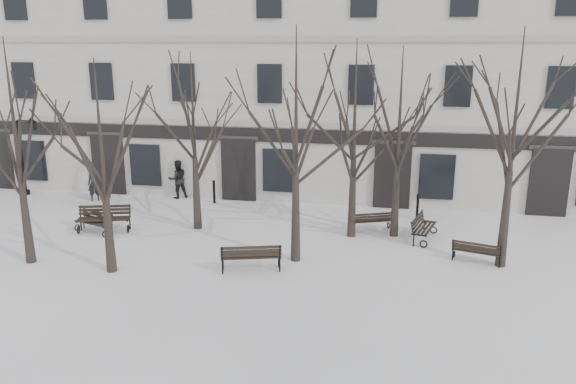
% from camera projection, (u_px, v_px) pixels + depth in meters
% --- Properties ---
extents(ground, '(100.00, 100.00, 0.00)m').
position_uv_depth(ground, '(280.00, 271.00, 18.17)').
color(ground, white).
rests_on(ground, ground).
extents(building, '(40.40, 10.20, 11.40)m').
position_uv_depth(building, '(328.00, 75.00, 29.06)').
color(building, beige).
rests_on(building, ground).
extents(tree_0, '(5.15, 5.15, 7.36)m').
position_uv_depth(tree_0, '(14.00, 126.00, 17.73)').
color(tree_0, black).
rests_on(tree_0, ground).
extents(tree_1, '(4.72, 4.72, 6.74)m').
position_uv_depth(tree_1, '(101.00, 143.00, 17.08)').
color(tree_1, black).
rests_on(tree_1, ground).
extents(tree_2, '(5.39, 5.39, 7.70)m').
position_uv_depth(tree_2, '(296.00, 119.00, 17.83)').
color(tree_2, black).
rests_on(tree_2, ground).
extents(tree_3, '(5.36, 5.36, 7.66)m').
position_uv_depth(tree_3, '(515.00, 122.00, 17.37)').
color(tree_3, black).
rests_on(tree_3, ground).
extents(tree_4, '(4.79, 4.79, 6.85)m').
position_uv_depth(tree_4, '(193.00, 121.00, 21.25)').
color(tree_4, black).
rests_on(tree_4, ground).
extents(tree_5, '(5.11, 5.11, 7.30)m').
position_uv_depth(tree_5, '(355.00, 117.00, 20.27)').
color(tree_5, black).
rests_on(tree_5, ground).
extents(tree_6, '(4.94, 4.94, 7.06)m').
position_uv_depth(tree_6, '(400.00, 121.00, 20.35)').
color(tree_6, black).
rests_on(tree_6, ground).
extents(bench_0, '(2.09, 1.21, 1.00)m').
position_uv_depth(bench_0, '(104.00, 218.00, 21.89)').
color(bench_0, black).
rests_on(bench_0, ground).
extents(bench_1, '(2.03, 1.19, 0.97)m').
position_uv_depth(bench_1, '(251.00, 256.00, 18.01)').
color(bench_1, black).
rests_on(bench_1, ground).
extents(bench_2, '(1.66, 0.98, 0.80)m').
position_uv_depth(bench_2, '(477.00, 251.00, 18.70)').
color(bench_2, black).
rests_on(bench_2, ground).
extents(bench_3, '(1.70, 1.10, 0.82)m').
position_uv_depth(bench_3, '(95.00, 221.00, 21.75)').
color(bench_3, black).
rests_on(bench_3, ground).
extents(bench_4, '(1.71, 1.12, 0.82)m').
position_uv_depth(bench_4, '(372.00, 220.00, 21.87)').
color(bench_4, black).
rests_on(bench_4, ground).
extents(bench_5, '(1.11, 1.91, 0.92)m').
position_uv_depth(bench_5, '(423.00, 227.00, 20.95)').
color(bench_5, black).
rests_on(bench_5, ground).
extents(lamp_post, '(1.18, 0.44, 3.77)m').
position_uv_depth(lamp_post, '(26.00, 151.00, 26.68)').
color(lamp_post, black).
rests_on(lamp_post, ground).
extents(bollard_a, '(0.14, 0.14, 1.08)m').
position_uv_depth(bollard_a, '(214.00, 191.00, 25.69)').
color(bollard_a, black).
rests_on(bollard_a, ground).
extents(bollard_b, '(0.14, 0.14, 1.07)m').
position_uv_depth(bollard_b, '(418.00, 206.00, 23.37)').
color(bollard_b, black).
rests_on(bollard_b, ground).
extents(pedestrian_a, '(0.70, 0.62, 1.60)m').
position_uv_depth(pedestrian_a, '(96.00, 201.00, 26.23)').
color(pedestrian_a, black).
rests_on(pedestrian_a, ground).
extents(pedestrian_b, '(1.13, 1.07, 1.83)m').
position_uv_depth(pedestrian_b, '(179.00, 198.00, 26.68)').
color(pedestrian_b, black).
rests_on(pedestrian_b, ground).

